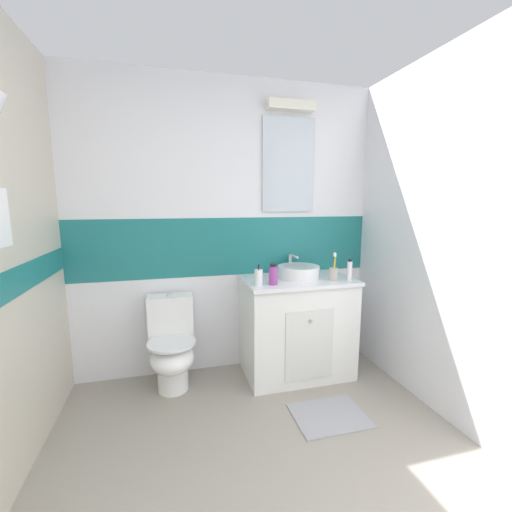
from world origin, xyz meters
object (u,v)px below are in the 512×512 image
toilet (172,346)px  toothbrush_cup (333,273)px  mouthwash_bottle (273,275)px  deodorant_spray_can (350,270)px  sink_basin (298,271)px  soap_dispenser (259,277)px

toilet → toothbrush_cup: 1.43m
mouthwash_bottle → deodorant_spray_can: bearing=-1.7°
sink_basin → toilet: bearing=179.9°
soap_dispenser → deodorant_spray_can: bearing=-1.7°
toilet → deodorant_spray_can: 1.56m
sink_basin → soap_dispenser: sink_basin is taller
toilet → toothbrush_cup: bearing=-7.6°
sink_basin → soap_dispenser: 0.44m
toilet → deodorant_spray_can: (1.43, -0.20, 0.58)m
deodorant_spray_can → toothbrush_cup: bearing=167.6°
toothbrush_cup → soap_dispenser: 0.64m
deodorant_spray_can → soap_dispenser: bearing=178.3°
toilet → deodorant_spray_can: size_ratio=4.25×
toilet → sink_basin: bearing=-0.1°
sink_basin → deodorant_spray_can: (0.37, -0.20, 0.03)m
soap_dispenser → toilet: bearing=165.0°
toothbrush_cup → soap_dispenser: toothbrush_cup is taller
sink_basin → mouthwash_bottle: size_ratio=2.43×
mouthwash_bottle → deodorant_spray_can: (0.65, -0.02, 0.01)m
toilet → mouthwash_bottle: bearing=-13.1°
toilet → soap_dispenser: soap_dispenser is taller
toilet → mouthwash_bottle: 0.99m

